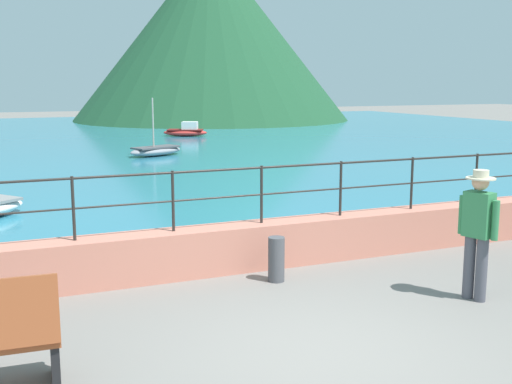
{
  "coord_description": "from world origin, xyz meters",
  "views": [
    {
      "loc": [
        -3.15,
        -5.62,
        2.87
      ],
      "look_at": [
        0.83,
        3.7,
        1.1
      ],
      "focal_mm": 44.26,
      "sensor_mm": 36.0,
      "label": 1
    }
  ],
  "objects_px": {
    "boat_0": "(186,131)",
    "boat_2": "(156,150)",
    "person_walking": "(478,228)",
    "bollard": "(276,259)"
  },
  "relations": [
    {
      "from": "person_walking",
      "to": "boat_2",
      "type": "xyz_separation_m",
      "value": [
        0.11,
        17.56,
        -0.71
      ]
    },
    {
      "from": "bollard",
      "to": "boat_2",
      "type": "height_order",
      "value": "boat_2"
    },
    {
      "from": "bollard",
      "to": "boat_2",
      "type": "relative_size",
      "value": 0.27
    },
    {
      "from": "bollard",
      "to": "person_walking",
      "type": "bearing_deg",
      "value": -39.73
    },
    {
      "from": "boat_0",
      "to": "boat_2",
      "type": "xyz_separation_m",
      "value": [
        -3.71,
        -8.23,
        -0.06
      ]
    },
    {
      "from": "boat_0",
      "to": "boat_2",
      "type": "distance_m",
      "value": 9.03
    },
    {
      "from": "boat_0",
      "to": "boat_2",
      "type": "bearing_deg",
      "value": -114.28
    },
    {
      "from": "person_walking",
      "to": "bollard",
      "type": "distance_m",
      "value": 2.81
    },
    {
      "from": "person_walking",
      "to": "boat_0",
      "type": "bearing_deg",
      "value": 81.58
    },
    {
      "from": "person_walking",
      "to": "boat_2",
      "type": "distance_m",
      "value": 17.57
    }
  ]
}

